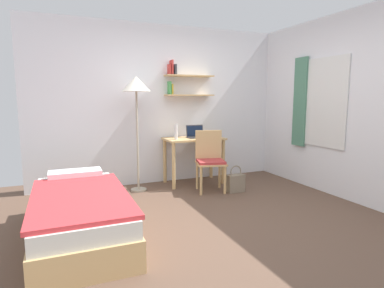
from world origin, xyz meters
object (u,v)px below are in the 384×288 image
(bed, at_px, (80,214))
(book_stack, at_px, (210,135))
(standing_lamp, at_px, (136,89))
(water_bottle, at_px, (176,132))
(handbag, at_px, (236,183))
(desk, at_px, (194,147))
(desk_chair, at_px, (210,158))
(laptop, at_px, (196,134))

(bed, xyz_separation_m, book_stack, (2.20, 1.51, 0.55))
(standing_lamp, bearing_deg, water_bottle, 0.18)
(book_stack, xyz_separation_m, handbag, (0.08, -0.75, -0.65))
(bed, height_order, desk, desk)
(desk, relative_size, desk_chair, 1.05)
(bed, bearing_deg, desk_chair, 26.99)
(desk, distance_m, water_bottle, 0.45)
(book_stack, bearing_deg, handbag, -84.05)
(desk, height_order, handbag, desk)
(standing_lamp, relative_size, water_bottle, 7.18)
(desk, distance_m, book_stack, 0.36)
(desk_chair, bearing_deg, standing_lamp, 158.19)
(laptop, relative_size, book_stack, 1.24)
(laptop, bearing_deg, standing_lamp, -173.66)
(desk_chair, relative_size, water_bottle, 3.82)
(standing_lamp, height_order, laptop, standing_lamp)
(book_stack, bearing_deg, water_bottle, -170.94)
(desk, relative_size, handbag, 2.36)
(desk, distance_m, standing_lamp, 1.34)
(desk, height_order, desk_chair, desk_chair)
(desk_chair, relative_size, laptop, 2.98)
(desk, bearing_deg, water_bottle, -166.82)
(desk_chair, distance_m, laptop, 0.61)
(water_bottle, xyz_separation_m, book_stack, (0.64, 0.10, -0.10))
(standing_lamp, xyz_separation_m, book_stack, (1.27, 0.10, -0.75))
(bed, relative_size, desk, 1.98)
(desk, xyz_separation_m, handbag, (0.38, -0.73, -0.47))
(desk, xyz_separation_m, desk_chair, (0.06, -0.49, -0.11))
(water_bottle, xyz_separation_m, handbag, (0.72, -0.65, -0.74))
(desk_chair, bearing_deg, book_stack, 64.65)
(bed, bearing_deg, handbag, 18.52)
(water_bottle, bearing_deg, desk_chair, -45.75)
(book_stack, bearing_deg, bed, -145.54)
(desk, relative_size, standing_lamp, 0.56)
(water_bottle, relative_size, book_stack, 0.96)
(desk, xyz_separation_m, book_stack, (0.31, 0.02, 0.18))
(laptop, bearing_deg, book_stack, -1.73)
(handbag, bearing_deg, book_stack, 95.95)
(handbag, bearing_deg, laptop, 113.80)
(desk_chair, height_order, book_stack, desk_chair)
(laptop, bearing_deg, desk_chair, -88.70)
(desk_chair, height_order, standing_lamp, standing_lamp)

